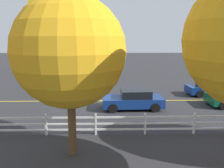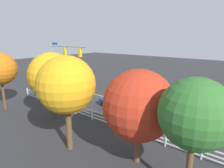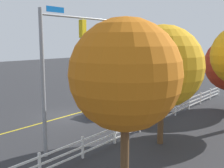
{
  "view_description": "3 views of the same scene",
  "coord_description": "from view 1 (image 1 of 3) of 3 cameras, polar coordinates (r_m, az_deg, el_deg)",
  "views": [
    {
      "loc": [
        -0.99,
        18.02,
        5.03
      ],
      "look_at": [
        -1.35,
        2.34,
        1.86
      ],
      "focal_mm": 36.88,
      "sensor_mm": 36.0,
      "label": 1
    },
    {
      "loc": [
        -15.66,
        19.29,
        8.13
      ],
      "look_at": [
        -1.79,
        1.91,
        2.66
      ],
      "focal_mm": 30.18,
      "sensor_mm": 36.0,
      "label": 2
    },
    {
      "loc": [
        13.95,
        15.98,
        5.84
      ],
      "look_at": [
        -2.68,
        2.43,
        2.49
      ],
      "focal_mm": 43.52,
      "sensor_mm": 36.0,
      "label": 3
    }
  ],
  "objects": [
    {
      "name": "white_rail_fence",
      "position": [
        12.4,
        8.23,
        -9.63
      ],
      "size": [
        26.1,
        0.1,
        1.15
      ],
      "color": "white",
      "rests_on": "ground_plane"
    },
    {
      "name": "car_1",
      "position": [
        16.57,
        5.33,
        -3.84
      ],
      "size": [
        4.33,
        2.05,
        1.41
      ],
      "rotation": [
        0.0,
        0.0,
        0.03
      ],
      "color": "navy",
      "rests_on": "ground_plane"
    },
    {
      "name": "car_2",
      "position": [
        22.28,
        23.73,
        -0.89
      ],
      "size": [
        4.73,
        2.02,
        1.33
      ],
      "rotation": [
        0.0,
        0.0,
        3.18
      ],
      "color": "navy",
      "rests_on": "ground_plane"
    },
    {
      "name": "tree_1",
      "position": [
        9.52,
        -10.51,
        7.85
      ],
      "size": [
        4.63,
        4.63,
        6.79
      ],
      "color": "brown",
      "rests_on": "ground_plane"
    },
    {
      "name": "ground_plane",
      "position": [
        18.74,
        -4.3,
        -4.19
      ],
      "size": [
        120.0,
        120.0,
        0.0
      ],
      "primitive_type": "plane",
      "color": "#2D2D30"
    },
    {
      "name": "signal_assembly",
      "position": [
        13.94,
        -22.26,
        11.61
      ],
      "size": [
        6.69,
        0.38,
        7.57
      ],
      "color": "gray",
      "rests_on": "ground_plane"
    },
    {
      "name": "lane_center_stripe",
      "position": [
        18.95,
        7.89,
        -4.07
      ],
      "size": [
        28.0,
        0.16,
        0.01
      ],
      "primitive_type": "cube",
      "color": "gold",
      "rests_on": "ground_plane"
    }
  ]
}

